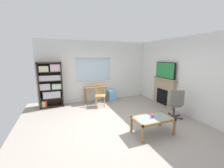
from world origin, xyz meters
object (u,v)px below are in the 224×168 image
object	(u,v)px
plastic_drawer_unit	(112,95)
office_chair	(175,103)
fireplace	(164,92)
sippy_cup	(153,116)
desk_under_window	(95,90)
tv	(165,70)
wooden_chair	(100,95)
coffee_table	(153,120)
bookshelf	(51,84)

from	to	relation	value
plastic_drawer_unit	office_chair	size ratio (longest dim) A/B	0.48
fireplace	sippy_cup	size ratio (longest dim) A/B	13.30
desk_under_window	tv	size ratio (longest dim) A/B	0.96
wooden_chair	coffee_table	bearing A→B (deg)	-75.56
wooden_chair	sippy_cup	world-z (taller)	wooden_chair
desk_under_window	wooden_chair	world-z (taller)	wooden_chair
fireplace	office_chair	distance (m)	1.23
coffee_table	sippy_cup	size ratio (longest dim) A/B	11.49
tv	sippy_cup	size ratio (longest dim) A/B	11.44
wooden_chair	fireplace	xyz separation A→B (m)	(2.45, -0.97, 0.13)
bookshelf	coffee_table	size ratio (longest dim) A/B	1.76
desk_under_window	coffee_table	bearing A→B (deg)	-76.60
desk_under_window	coffee_table	size ratio (longest dim) A/B	0.96
tv	sippy_cup	distance (m)	2.60
plastic_drawer_unit	sippy_cup	distance (m)	3.18
fireplace	desk_under_window	bearing A→B (deg)	149.41
office_chair	coffee_table	xyz separation A→B (m)	(-1.28, -0.52, -0.16)
wooden_chair	sippy_cup	size ratio (longest dim) A/B	10.00
tv	plastic_drawer_unit	bearing A→B (deg)	137.87
bookshelf	plastic_drawer_unit	bearing A→B (deg)	-1.24
sippy_cup	coffee_table	bearing A→B (deg)	-38.98
coffee_table	sippy_cup	world-z (taller)	sippy_cup
tv	office_chair	size ratio (longest dim) A/B	1.03
desk_under_window	fireplace	size ratio (longest dim) A/B	0.83
fireplace	office_chair	world-z (taller)	fireplace
bookshelf	wooden_chair	size ratio (longest dim) A/B	2.03
sippy_cup	plastic_drawer_unit	bearing A→B (deg)	88.83
wooden_chair	coffee_table	size ratio (longest dim) A/B	0.87
wooden_chair	office_chair	size ratio (longest dim) A/B	0.90
bookshelf	office_chair	world-z (taller)	bookshelf
wooden_chair	plastic_drawer_unit	xyz separation A→B (m)	(0.73, 0.57, -0.22)
wooden_chair	sippy_cup	xyz separation A→B (m)	(0.66, -2.61, 0.04)
plastic_drawer_unit	fireplace	world-z (taller)	fireplace
bookshelf	office_chair	xyz separation A→B (m)	(3.84, -2.72, -0.41)
fireplace	bookshelf	bearing A→B (deg)	159.79
bookshelf	wooden_chair	bearing A→B (deg)	-18.24
fireplace	coffee_table	distance (m)	2.43
wooden_chair	plastic_drawer_unit	bearing A→B (deg)	37.87
fireplace	tv	world-z (taller)	tv
desk_under_window	tv	xyz separation A→B (m)	(2.50, -1.49, 0.91)
bookshelf	plastic_drawer_unit	size ratio (longest dim) A/B	3.78
fireplace	sippy_cup	world-z (taller)	fireplace
bookshelf	desk_under_window	distance (m)	1.86
office_chair	coffee_table	bearing A→B (deg)	-157.90
tv	sippy_cup	bearing A→B (deg)	-137.27
fireplace	office_chair	bearing A→B (deg)	-113.87
fireplace	tv	xyz separation A→B (m)	(-0.02, -0.00, 0.91)
tv	office_chair	xyz separation A→B (m)	(-0.48, -1.12, -0.94)
plastic_drawer_unit	bookshelf	bearing A→B (deg)	178.76
fireplace	tv	bearing A→B (deg)	-180.00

